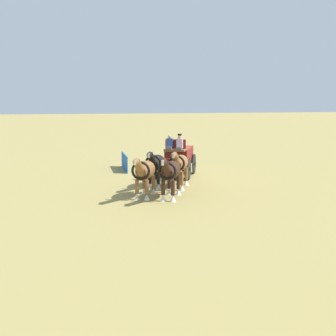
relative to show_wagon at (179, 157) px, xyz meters
The scene contains 7 objects.
ground_plane 1.24m from the show_wagon, 157.27° to the left, with size 220.00×220.00×0.00m, color #9E8C4C.
show_wagon is the anchor object (origin of this frame).
draft_horse_rear_near 3.66m from the show_wagon, 12.58° to the right, with size 3.06×1.71×2.19m.
draft_horse_rear_off 3.65m from the show_wagon, 33.08° to the right, with size 2.85×1.63×2.16m.
draft_horse_lead_near 6.23m from the show_wagon, 16.83° to the right, with size 3.06×1.72×2.21m.
draft_horse_lead_off 6.22m from the show_wagon, 28.82° to the right, with size 2.92×1.67×2.17m.
sponsor_banner 4.54m from the show_wagon, 136.92° to the right, with size 3.20×0.06×1.10m, color #1959B2.
Camera 1 is at (27.07, -6.29, 4.92)m, focal length 47.70 mm.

